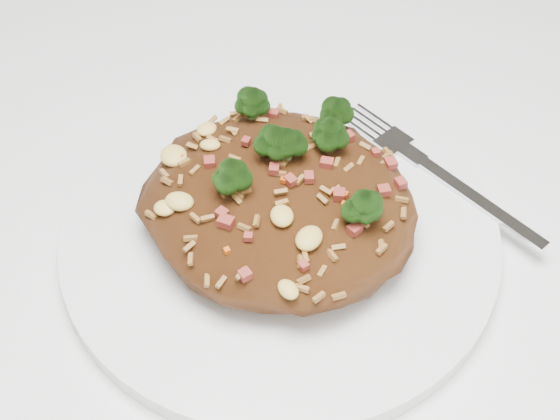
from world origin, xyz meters
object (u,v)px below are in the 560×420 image
object	(u,v)px
dining_table	(193,320)
plate	(280,233)
fried_rice	(281,193)
fork	(449,180)

from	to	relation	value
dining_table	plate	world-z (taller)	plate
plate	fried_rice	size ratio (longest dim) A/B	1.62
dining_table	plate	size ratio (longest dim) A/B	4.51
plate	fried_rice	xyz separation A→B (m)	(0.00, 0.00, 0.04)
dining_table	plate	distance (m)	0.12
dining_table	fried_rice	distance (m)	0.15
dining_table	fried_rice	xyz separation A→B (m)	(0.06, 0.03, 0.13)
fried_rice	fork	size ratio (longest dim) A/B	1.07
fried_rice	fork	distance (m)	0.12
dining_table	fried_rice	size ratio (longest dim) A/B	7.30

